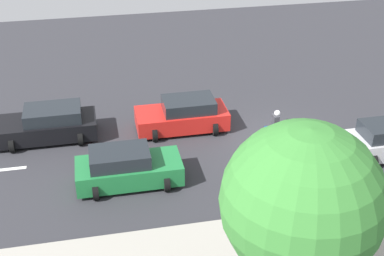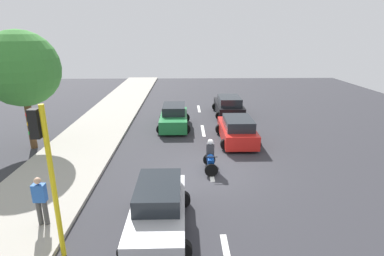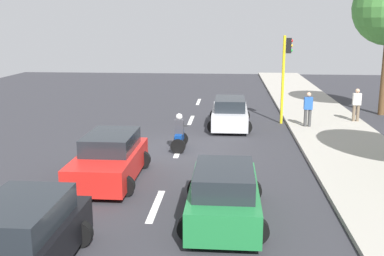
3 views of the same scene
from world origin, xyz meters
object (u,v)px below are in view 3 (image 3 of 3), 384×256
car_red (110,159)px  motorcycle (179,135)px  car_silver (230,113)px  traffic_light_corner (285,67)px  car_green (224,195)px  car_black (16,244)px  pedestrian_near_signal (357,104)px  pedestrian_by_tree (308,108)px

car_red → motorcycle: bearing=63.9°
car_silver → motorcycle: 4.86m
car_red → motorcycle: 4.32m
car_red → traffic_light_corner: traffic_light_corner is taller
car_green → traffic_light_corner: 12.93m
car_black → traffic_light_corner: 17.20m
motorcycle → pedestrian_near_signal: 10.30m
pedestrian_by_tree → pedestrian_near_signal: bearing=28.9°
car_red → traffic_light_corner: 11.81m
car_red → motorcycle: size_ratio=2.73×
car_silver → car_black: bearing=-106.7°
pedestrian_near_signal → traffic_light_corner: bearing=-177.5°
car_silver → traffic_light_corner: (2.77, 1.18, 2.22)m
car_silver → pedestrian_near_signal: pedestrian_near_signal is taller
car_green → car_silver: same height
car_red → pedestrian_near_signal: size_ratio=2.47×
traffic_light_corner → car_black: bearing=-114.5°
car_green → pedestrian_by_tree: 11.76m
car_green → traffic_light_corner: (2.91, 12.41, 2.22)m
car_black → car_red: 6.07m
motorcycle → car_green: bearing=-74.4°
car_black → car_red: (0.35, 6.06, -0.00)m
car_red → pedestrian_near_signal: (10.43, 9.62, 0.35)m
car_silver → car_green: bearing=-90.7°
car_black → motorcycle: bearing=77.2°
car_green → pedestrian_by_tree: bearing=70.5°
car_red → pedestrian_near_signal: bearing=42.7°
motorcycle → car_red: bearing=-116.1°
car_silver → motorcycle: size_ratio=2.71×
pedestrian_near_signal → traffic_light_corner: traffic_light_corner is taller
traffic_light_corner → car_green: bearing=-103.2°
car_black → car_silver: size_ratio=1.06×
car_red → pedestrian_by_tree: size_ratio=2.47×
car_black → motorcycle: size_ratio=2.87×
car_green → car_black: same height
pedestrian_by_tree → traffic_light_corner: size_ratio=0.38×
car_green → pedestrian_near_signal: (6.63, 12.57, 0.35)m
car_red → car_silver: 9.17m
car_green → pedestrian_near_signal: size_ratio=2.41×
car_black → motorcycle: 10.19m
pedestrian_near_signal → car_silver: bearing=-168.3°
car_green → car_silver: (0.14, 11.22, -0.00)m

